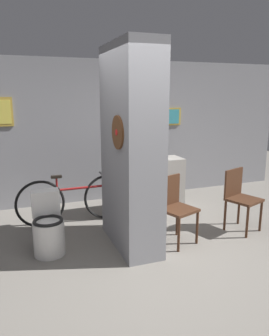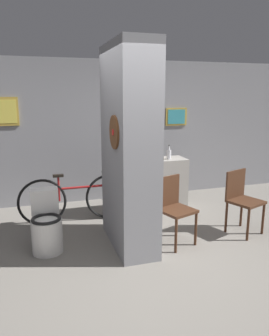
{
  "view_description": "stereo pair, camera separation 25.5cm",
  "coord_description": "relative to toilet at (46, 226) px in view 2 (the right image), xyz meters",
  "views": [
    {
      "loc": [
        -1.44,
        -3.29,
        2.0
      ],
      "look_at": [
        0.15,
        1.0,
        0.95
      ],
      "focal_mm": 35.0,
      "sensor_mm": 36.0,
      "label": 1
    },
    {
      "loc": [
        -1.2,
        -3.37,
        2.0
      ],
      "look_at": [
        0.15,
        1.0,
        0.95
      ],
      "focal_mm": 35.0,
      "sensor_mm": 36.0,
      "label": 2
    }
  ],
  "objects": [
    {
      "name": "toilet",
      "position": [
        0.0,
        0.0,
        0.0
      ],
      "size": [
        0.39,
        0.55,
        0.77
      ],
      "color": "white",
      "rests_on": "ground_plane"
    },
    {
      "name": "pillar_center",
      "position": [
        1.07,
        -0.12,
        0.97
      ],
      "size": [
        0.51,
        1.21,
        2.6
      ],
      "color": "gray",
      "rests_on": "ground_plane"
    },
    {
      "name": "counter_shelf",
      "position": [
        1.73,
        1.0,
        0.13
      ],
      "size": [
        1.33,
        0.44,
        0.91
      ],
      "color": "gray",
      "rests_on": "ground_plane"
    },
    {
      "name": "chair_near_pillar",
      "position": [
        1.65,
        -0.27,
        0.19
      ],
      "size": [
        0.54,
        0.54,
        0.91
      ],
      "rotation": [
        0.0,
        0.0,
        0.34
      ],
      "color": "#422616",
      "rests_on": "ground_plane"
    },
    {
      "name": "chair_by_doorway",
      "position": [
        2.75,
        -0.23,
        0.19
      ],
      "size": [
        0.54,
        0.54,
        0.91
      ],
      "rotation": [
        0.0,
        0.0,
        0.35
      ],
      "color": "#422616",
      "rests_on": "ground_plane"
    },
    {
      "name": "wall_back",
      "position": [
        1.12,
        1.91,
        0.97
      ],
      "size": [
        8.0,
        0.09,
        2.6
      ],
      "color": "gray",
      "rests_on": "ground_plane"
    },
    {
      "name": "bottle_short",
      "position": [
        2.09,
        0.95,
        0.67
      ],
      "size": [
        0.07,
        0.07,
        0.25
      ],
      "color": "silver",
      "rests_on": "counter_shelf"
    },
    {
      "name": "bicycle",
      "position": [
        0.5,
        0.86,
        0.05
      ],
      "size": [
        1.77,
        0.42,
        0.79
      ],
      "color": "black",
      "rests_on": "ground_plane"
    },
    {
      "name": "ground_plane",
      "position": [
        1.12,
        -0.72,
        -0.33
      ],
      "size": [
        14.0,
        14.0,
        0.0
      ],
      "primitive_type": "plane",
      "color": "slate"
    },
    {
      "name": "bottle_tall",
      "position": [
        1.98,
        1.07,
        0.69
      ],
      "size": [
        0.07,
        0.07,
        0.32
      ],
      "color": "olive",
      "rests_on": "counter_shelf"
    }
  ]
}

